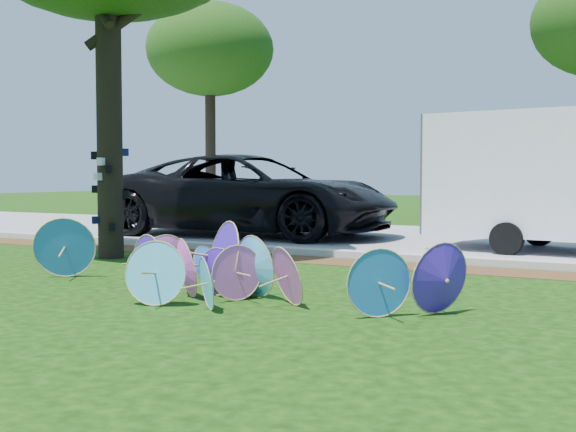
% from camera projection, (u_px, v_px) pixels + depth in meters
% --- Properties ---
extents(ground, '(90.00, 90.00, 0.00)m').
position_uv_depth(ground, '(163.00, 303.00, 8.10)').
color(ground, black).
rests_on(ground, ground).
extents(mulch_strip, '(90.00, 1.00, 0.01)m').
position_uv_depth(mulch_strip, '(334.00, 261.00, 12.03)').
color(mulch_strip, '#472D16').
rests_on(mulch_strip, ground).
extents(curb, '(90.00, 0.30, 0.12)m').
position_uv_depth(curb, '(351.00, 254.00, 12.64)').
color(curb, '#B7B5AD').
rests_on(curb, ground).
extents(street, '(90.00, 8.00, 0.01)m').
position_uv_depth(street, '(425.00, 239.00, 16.28)').
color(street, gray).
rests_on(street, ground).
extents(parasol_pile, '(6.21, 2.22, 0.92)m').
position_uv_depth(parasol_pile, '(216.00, 265.00, 8.55)').
color(parasol_pile, '#DA5DBD').
rests_on(parasol_pile, ground).
extents(black_van, '(7.18, 3.66, 1.94)m').
position_uv_depth(black_van, '(251.00, 195.00, 17.23)').
color(black_van, black).
rests_on(black_van, ground).
extents(cargo_trailer, '(3.51, 2.42, 2.92)m').
position_uv_depth(cargo_trailer, '(525.00, 174.00, 13.80)').
color(cargo_trailer, white).
rests_on(cargo_trailer, ground).
extents(bg_trees, '(23.87, 7.25, 7.40)m').
position_uv_depth(bg_trees, '(532.00, 19.00, 19.90)').
color(bg_trees, black).
rests_on(bg_trees, ground).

